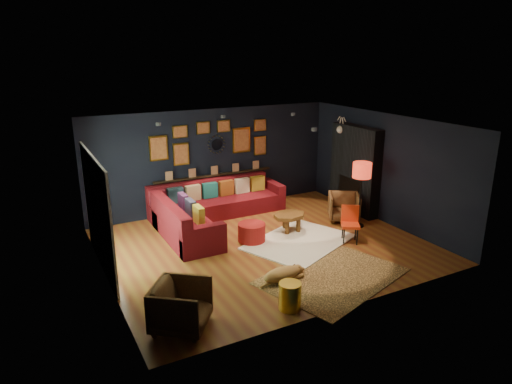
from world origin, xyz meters
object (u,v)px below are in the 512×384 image
sectional (206,211)px  dog (282,272)px  gold_stool (290,296)px  orange_chair (350,221)px  armchair_left (181,304)px  coffee_table (290,217)px  floor_lamp (362,173)px  armchair_right (344,206)px  pouf (252,232)px

sectional → dog: size_ratio=3.23×
gold_stool → orange_chair: 3.11m
armchair_left → gold_stool: armchair_left is taller
dog → coffee_table: bearing=49.2°
coffee_table → orange_chair: 1.38m
coffee_table → gold_stool: gold_stool is taller
sectional → floor_lamp: size_ratio=2.20×
sectional → coffee_table: (1.49, -1.38, 0.03)m
sectional → floor_lamp: floor_lamp is taller
coffee_table → armchair_right: armchair_right is taller
pouf → gold_stool: bearing=-104.5°
orange_chair → dog: orange_chair is taller
pouf → orange_chair: (1.90, -0.95, 0.24)m
coffee_table → pouf: 1.04m
coffee_table → armchair_left: size_ratio=1.11×
armchair_right → orange_chair: (-0.70, -1.09, 0.10)m
armchair_right → gold_stool: armchair_right is taller
armchair_left → armchair_right: 5.59m
sectional → orange_chair: (2.36, -2.45, 0.14)m
sectional → orange_chair: sectional is taller
armchair_right → dog: bearing=-114.3°
floor_lamp → coffee_table: bearing=163.6°
armchair_left → orange_chair: size_ratio=1.01×
orange_chair → dog: bearing=-126.5°
armchair_left → orange_chair: (4.30, 1.41, 0.07)m
armchair_left → dog: bearing=-37.8°
armchair_right → gold_stool: (-3.29, -2.80, -0.14)m
armchair_right → orange_chair: size_ratio=0.92×
coffee_table → armchair_right: 1.57m
pouf → armchair_left: 3.37m
sectional → orange_chair: 3.41m
armchair_left → orange_chair: armchair_left is taller
coffee_table → pouf: (-1.03, -0.11, -0.13)m
orange_chair → coffee_table: bearing=161.4°
armchair_left → armchair_right: size_ratio=1.09×
dog → armchair_right: bearing=28.0°
coffee_table → gold_stool: bearing=-121.8°
coffee_table → orange_chair: bearing=-50.8°
armchair_left → gold_stool: (1.71, -0.30, -0.17)m
coffee_table → floor_lamp: 1.94m
armchair_left → dog: armchair_left is taller
pouf → gold_stool: gold_stool is taller
sectional → armchair_right: sectional is taller
dog → pouf: bearing=74.2°
gold_stool → orange_chair: (2.59, 1.71, 0.24)m
gold_stool → pouf: bearing=75.5°
pouf → dog: pouf is taller
armchair_left → floor_lamp: size_ratio=0.52×
coffee_table → armchair_left: (-3.43, -2.48, 0.05)m
sectional → dog: bearing=-87.6°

